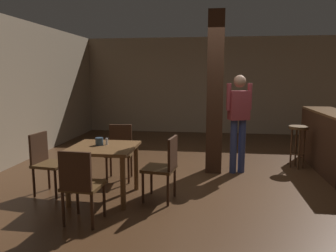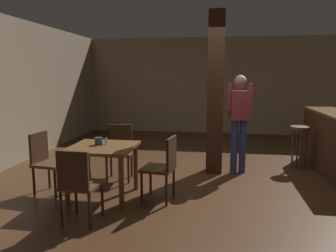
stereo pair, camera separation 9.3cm
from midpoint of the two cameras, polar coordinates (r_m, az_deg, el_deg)
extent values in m
plane|color=#422816|center=(5.58, 9.20, -9.20)|extent=(10.80, 10.80, 0.00)
cube|color=gray|center=(9.81, 8.71, 6.94)|extent=(8.00, 0.10, 2.80)
cube|color=#382114|center=(5.77, 7.70, 5.62)|extent=(0.28, 0.28, 2.80)
cube|color=brown|center=(4.65, -11.76, -3.70)|extent=(0.89, 0.89, 0.04)
cylinder|color=brown|center=(4.99, -6.10, -7.12)|extent=(0.07, 0.07, 0.70)
cylinder|color=brown|center=(5.21, -14.17, -6.64)|extent=(0.07, 0.07, 0.70)
cylinder|color=brown|center=(4.30, -8.48, -9.83)|extent=(0.07, 0.07, 0.70)
cylinder|color=brown|center=(4.55, -17.68, -9.07)|extent=(0.07, 0.07, 0.70)
cube|color=#4C3319|center=(4.53, -2.14, -7.44)|extent=(0.48, 0.48, 0.04)
cube|color=#382114|center=(4.42, 0.22, -4.84)|extent=(0.09, 0.38, 0.45)
cylinder|color=#382114|center=(4.50, -4.99, -10.60)|extent=(0.04, 0.04, 0.43)
cylinder|color=#382114|center=(4.81, -3.48, -9.27)|extent=(0.04, 0.04, 0.43)
cylinder|color=#382114|center=(4.39, -0.64, -11.06)|extent=(0.04, 0.04, 0.43)
cylinder|color=#382114|center=(4.71, 0.60, -9.66)|extent=(0.04, 0.04, 0.43)
cube|color=#4C3319|center=(5.04, -20.17, -6.29)|extent=(0.47, 0.47, 0.04)
cube|color=#382114|center=(5.10, -22.08, -3.62)|extent=(0.08, 0.38, 0.45)
cylinder|color=#382114|center=(5.15, -17.30, -8.44)|extent=(0.04, 0.04, 0.43)
cylinder|color=#382114|center=(4.87, -19.51, -9.55)|extent=(0.04, 0.04, 0.43)
cylinder|color=#382114|center=(5.34, -20.51, -7.98)|extent=(0.04, 0.04, 0.43)
cylinder|color=#382114|center=(5.07, -22.82, -9.00)|extent=(0.04, 0.04, 0.43)
cube|color=#4C3319|center=(5.43, -9.00, -4.76)|extent=(0.47, 0.47, 0.04)
cube|color=#382114|center=(5.57, -8.72, -2.04)|extent=(0.38, 0.08, 0.45)
cylinder|color=#382114|center=(5.30, -7.38, -7.60)|extent=(0.04, 0.04, 0.43)
cylinder|color=#382114|center=(5.36, -11.12, -7.51)|extent=(0.04, 0.04, 0.43)
cylinder|color=#382114|center=(5.63, -6.87, -6.59)|extent=(0.04, 0.04, 0.43)
cylinder|color=#382114|center=(5.69, -10.39, -6.52)|extent=(0.04, 0.04, 0.43)
cube|color=#4C3319|center=(4.00, -15.14, -9.98)|extent=(0.45, 0.45, 0.04)
cube|color=#382114|center=(3.77, -16.58, -7.63)|extent=(0.38, 0.06, 0.45)
cylinder|color=#382114|center=(4.30, -16.10, -11.86)|extent=(0.04, 0.04, 0.43)
cylinder|color=#382114|center=(4.16, -11.70, -12.43)|extent=(0.04, 0.04, 0.43)
cylinder|color=#382114|center=(4.02, -18.44, -13.50)|extent=(0.04, 0.04, 0.43)
cylinder|color=#382114|center=(3.86, -13.78, -14.21)|extent=(0.04, 0.04, 0.43)
cylinder|color=#33475B|center=(4.72, -12.43, -2.63)|extent=(0.11, 0.11, 0.10)
cylinder|color=silver|center=(4.73, -11.16, -2.65)|extent=(0.03, 0.03, 0.09)
cube|color=maroon|center=(5.79, 11.81, 3.54)|extent=(0.39, 0.31, 0.50)
sphere|color=#997056|center=(5.77, 11.95, 7.65)|extent=(0.27, 0.27, 0.21)
cylinder|color=navy|center=(5.94, 12.29, -3.44)|extent=(0.15, 0.15, 0.95)
cylinder|color=navy|center=(5.87, 10.87, -3.53)|extent=(0.15, 0.15, 0.95)
cylinder|color=maroon|center=(5.86, 13.59, 5.01)|extent=(0.10, 0.10, 0.46)
cylinder|color=maroon|center=(5.70, 10.08, 5.02)|extent=(0.10, 0.10, 0.46)
cube|color=brown|center=(6.49, 26.68, 2.01)|extent=(0.56, 2.09, 0.04)
cube|color=#382114|center=(6.54, 25.52, -2.62)|extent=(0.36, 2.09, 1.03)
cylinder|color=#4C3319|center=(6.47, 21.43, -0.23)|extent=(0.35, 0.35, 0.05)
torus|color=#4C301C|center=(6.56, 21.18, -4.52)|extent=(0.25, 0.25, 0.02)
cylinder|color=#4C301C|center=(6.64, 21.00, -3.44)|extent=(0.03, 0.03, 0.74)
cylinder|color=#4C301C|center=(6.43, 21.46, -3.87)|extent=(0.03, 0.03, 0.74)
cylinder|color=#4C301C|center=(6.56, 22.19, -3.66)|extent=(0.03, 0.03, 0.74)
cylinder|color=#4C301C|center=(6.51, 20.26, -3.65)|extent=(0.03, 0.03, 0.74)
camera|label=1|loc=(0.05, -90.50, -0.08)|focal=35.00mm
camera|label=2|loc=(0.05, 89.50, 0.08)|focal=35.00mm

